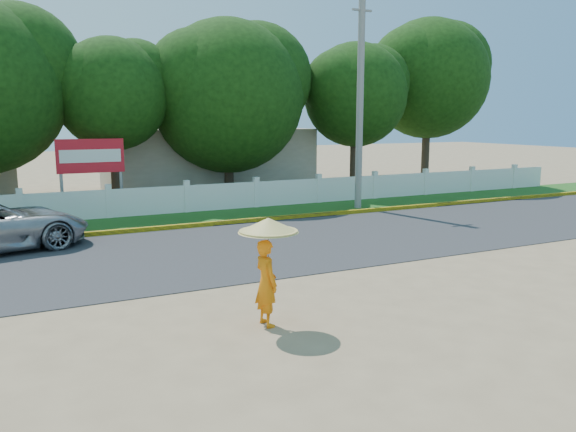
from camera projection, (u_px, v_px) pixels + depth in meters
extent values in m
plane|color=#9E8460|center=(327.00, 287.00, 12.51)|extent=(120.00, 120.00, 0.00)
cube|color=#38383A|center=(251.00, 246.00, 16.50)|extent=(60.00, 7.00, 0.02)
cube|color=#2D601E|center=(198.00, 218.00, 21.15)|extent=(60.00, 3.50, 0.03)
cube|color=yellow|center=(212.00, 224.00, 19.63)|extent=(40.00, 0.18, 0.16)
cube|color=silver|center=(187.00, 199.00, 22.34)|extent=(40.00, 0.10, 1.10)
cube|color=#B7AD99|center=(206.00, 159.00, 29.48)|extent=(10.00, 6.00, 3.20)
cylinder|color=gray|center=(360.00, 102.00, 22.76)|extent=(0.28, 0.28, 8.74)
imported|color=orange|center=(266.00, 283.00, 10.08)|extent=(0.43, 0.61, 1.59)
cylinder|color=gray|center=(269.00, 249.00, 10.00)|extent=(0.02, 0.02, 1.03)
cone|color=tan|center=(268.00, 225.00, 9.93)|extent=(1.09, 1.09, 0.26)
cylinder|color=gray|center=(62.00, 191.00, 21.28)|extent=(0.12, 0.12, 2.00)
cylinder|color=gray|center=(122.00, 188.00, 22.23)|extent=(0.12, 0.12, 2.00)
cube|color=red|center=(90.00, 156.00, 21.53)|extent=(2.50, 0.12, 1.30)
cube|color=silver|center=(91.00, 156.00, 21.48)|extent=(2.25, 0.02, 0.49)
cylinder|color=#473828|center=(229.00, 169.00, 26.30)|extent=(0.44, 0.44, 2.78)
sphere|color=#1B4810|center=(228.00, 97.00, 25.73)|extent=(7.00, 7.00, 7.00)
cylinder|color=#473828|center=(426.00, 148.00, 31.87)|extent=(0.44, 0.44, 4.09)
sphere|color=#1B4810|center=(428.00, 79.00, 31.21)|extent=(6.59, 6.59, 6.59)
cylinder|color=#473828|center=(116.00, 166.00, 23.70)|extent=(0.44, 0.44, 3.44)
sphere|color=#1B4810|center=(112.00, 94.00, 23.18)|extent=(4.65, 4.65, 4.65)
cylinder|color=#473828|center=(354.00, 158.00, 28.71)|extent=(0.44, 0.44, 3.46)
sphere|color=#1B4810|center=(356.00, 95.00, 28.17)|extent=(5.19, 5.19, 5.19)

